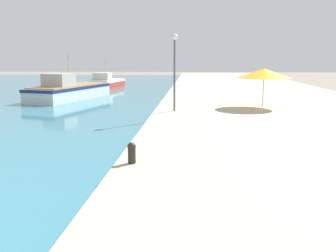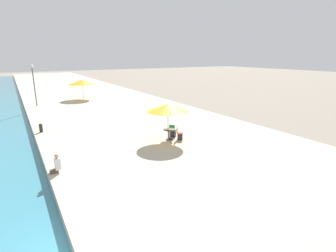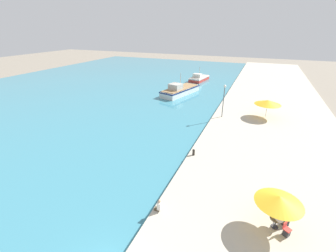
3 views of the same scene
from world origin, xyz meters
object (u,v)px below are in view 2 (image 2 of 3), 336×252
object	(u,v)px
cafe_umbrella_pink	(168,108)
mooring_bollard	(41,128)
cafe_chair_left	(180,135)
lamppost	(33,78)
cafe_umbrella_white	(82,82)
cafe_table	(169,132)
cafe_chair_right	(173,132)
person_at_quay	(57,164)

from	to	relation	value
cafe_umbrella_pink	mooring_bollard	size ratio (longest dim) A/B	4.28
cafe_chair_left	lamppost	size ratio (longest dim) A/B	0.20
cafe_umbrella_pink	cafe_umbrella_white	distance (m)	20.13
cafe_table	mooring_bollard	bearing A→B (deg)	138.47
cafe_table	cafe_chair_left	bearing A→B (deg)	-32.77
cafe_umbrella_white	cafe_chair_right	size ratio (longest dim) A/B	3.83
cafe_table	cafe_umbrella_white	bearing A→B (deg)	92.52
mooring_bollard	lamppost	bearing A→B (deg)	86.42
cafe_umbrella_white	cafe_table	world-z (taller)	cafe_umbrella_white
person_at_quay	mooring_bollard	bearing A→B (deg)	89.40
person_at_quay	lamppost	xyz separation A→B (m)	(0.80, 19.42, 2.68)
mooring_bollard	cafe_umbrella_white	bearing A→B (deg)	64.90
cafe_umbrella_white	cafe_chair_left	world-z (taller)	cafe_umbrella_white
cafe_umbrella_white	lamppost	distance (m)	6.12
person_at_quay	mooring_bollard	size ratio (longest dim) A/B	1.44
cafe_chair_left	lamppost	world-z (taller)	lamppost
cafe_umbrella_pink	cafe_chair_left	xyz separation A→B (m)	(0.73, -0.31, -1.91)
cafe_chair_right	person_at_quay	size ratio (longest dim) A/B	0.97
lamppost	mooring_bollard	bearing A→B (deg)	-93.58
cafe_umbrella_pink	mooring_bollard	world-z (taller)	cafe_umbrella_pink
cafe_table	person_at_quay	distance (m)	7.50
cafe_chair_right	mooring_bollard	world-z (taller)	cafe_chair_right
lamppost	person_at_quay	bearing A→B (deg)	-92.36
cafe_umbrella_white	mooring_bollard	size ratio (longest dim) A/B	5.33
cafe_chair_left	mooring_bollard	distance (m)	10.41
cafe_chair_left	cafe_chair_right	size ratio (longest dim) A/B	1.00
person_at_quay	mooring_bollard	distance (m)	7.96
cafe_umbrella_white	person_at_quay	world-z (taller)	cafe_umbrella_white
cafe_umbrella_pink	cafe_chair_left	bearing A→B (deg)	-23.01
cafe_umbrella_pink	lamppost	world-z (taller)	lamppost
cafe_chair_left	person_at_quay	bearing A→B (deg)	-49.06
cafe_umbrella_pink	cafe_umbrella_white	world-z (taller)	cafe_umbrella_white
cafe_chair_right	person_at_quay	distance (m)	8.16
cafe_umbrella_white	cafe_chair_right	xyz separation A→B (m)	(1.46, -19.60, -1.87)
cafe_umbrella_white	cafe_chair_left	bearing A→B (deg)	-85.83
cafe_umbrella_pink	cafe_chair_left	world-z (taller)	cafe_umbrella_pink
cafe_umbrella_white	cafe_umbrella_pink	bearing A→B (deg)	-87.84
cafe_chair_left	mooring_bollard	size ratio (longest dim) A/B	1.39
cafe_table	cafe_chair_right	xyz separation A→B (m)	(0.58, 0.43, -0.21)
cafe_umbrella_pink	lamppost	size ratio (longest dim) A/B	0.61
cafe_umbrella_pink	lamppost	xyz separation A→B (m)	(-6.42, 17.97, 0.86)
cafe_chair_left	mooring_bollard	world-z (taller)	cafe_chair_left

